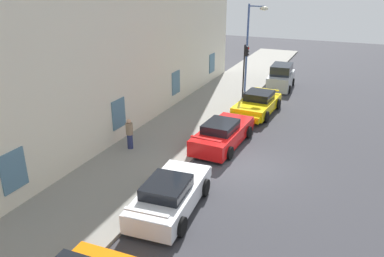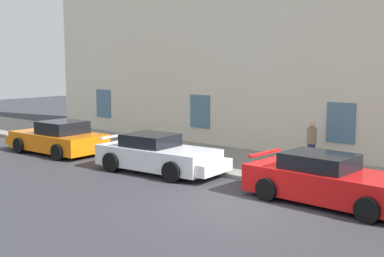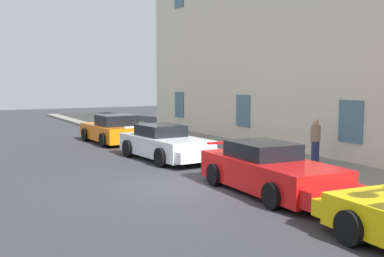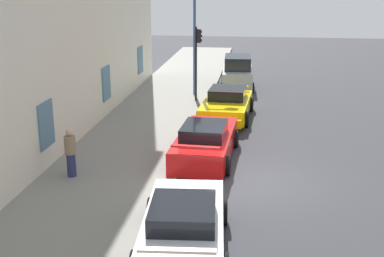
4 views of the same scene
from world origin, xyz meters
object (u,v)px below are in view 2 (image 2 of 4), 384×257
sportscar_red_lead (56,139)px  sportscar_yellow_flank (161,156)px  sportscar_white_middle (336,183)px  pedestrian_admiring (311,142)px

sportscar_red_lead → sportscar_yellow_flank: 6.06m
sportscar_red_lead → sportscar_yellow_flank: bearing=0.5°
sportscar_red_lead → sportscar_yellow_flank: sportscar_red_lead is taller
sportscar_white_middle → pedestrian_admiring: bearing=124.4°
sportscar_red_lead → pedestrian_admiring: pedestrian_admiring is taller
sportscar_yellow_flank → sportscar_white_middle: bearing=1.3°
sportscar_red_lead → pedestrian_admiring: size_ratio=2.99×
sportscar_white_middle → pedestrian_admiring: size_ratio=3.30×
sportscar_yellow_flank → pedestrian_admiring: pedestrian_admiring is taller
sportscar_yellow_flank → sportscar_white_middle: size_ratio=0.94×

